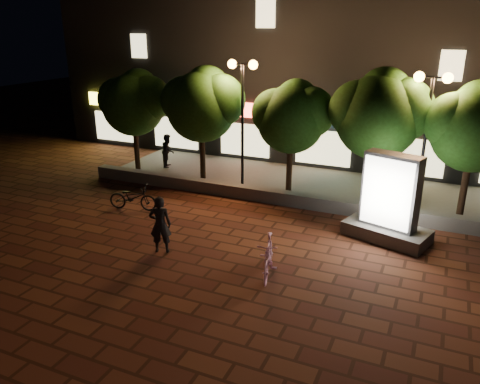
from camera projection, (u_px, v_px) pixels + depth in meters
The scene contains 16 objects.
ground at pixel (220, 242), 14.98m from camera, with size 80.00×80.00×0.00m, color brown.
retaining_wall at pixel (265, 195), 18.34m from camera, with size 16.00×0.45×0.50m, color #615F5A.
sidewalk at pixel (285, 182), 20.56m from camera, with size 16.00×5.00×0.08m, color #615F5A.
building_block at pixel (328, 56), 24.48m from camera, with size 28.00×8.12×11.30m.
tree_far_left at pixel (135, 101), 21.21m from camera, with size 3.36×2.80×4.63m.
tree_left at pixel (203, 102), 19.83m from camera, with size 3.60×3.00×4.89m.
tree_mid at pixel (293, 115), 18.38m from camera, with size 3.24×2.70×4.50m.
tree_right at pixel (380, 112), 17.01m from camera, with size 3.72×3.10×5.07m.
tree_far_right at pixel (477, 124), 15.86m from camera, with size 3.48×2.90×4.76m.
street_lamp_left at pixel (243, 92), 18.66m from camera, with size 1.26×0.36×5.18m.
street_lamp_right at pixel (429, 107), 16.05m from camera, with size 1.26×0.36×4.98m.
ad_kiosk at pixel (389, 206), 14.84m from camera, with size 2.89×2.03×2.84m.
scooter_pink at pixel (268, 257), 12.83m from camera, with size 0.53×1.86×1.12m, color #C784B1.
rider at pixel (160, 224), 14.05m from camera, with size 0.65×0.43×1.79m, color black.
scooter_parked at pixel (133, 197), 17.42m from camera, with size 0.64×1.85×0.97m, color black.
pedestrian at pixel (168, 150), 22.38m from camera, with size 0.77×0.60×1.58m, color black.
Camera 1 is at (6.05, -12.15, 6.57)m, focal length 35.05 mm.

